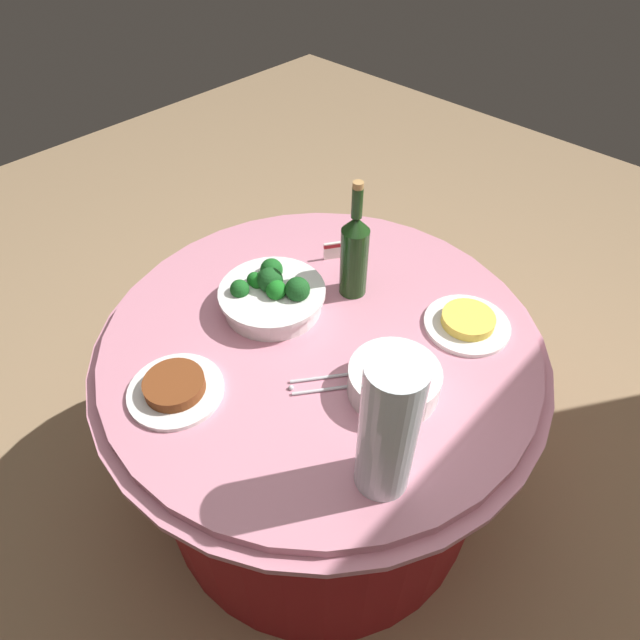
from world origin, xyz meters
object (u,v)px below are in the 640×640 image
at_px(broccoli_bowl, 272,294).
at_px(wine_bottle, 354,253).
at_px(label_placard_front, 332,250).
at_px(plate_stack, 394,381).
at_px(food_plate_fried_egg, 467,322).
at_px(food_plate_stir_fry, 175,388).
at_px(decorative_fruit_vase, 388,432).
at_px(serving_tongs, 322,384).

xyz_separation_m(broccoli_bowl, wine_bottle, (-0.19, 0.11, 0.09)).
distance_m(wine_bottle, label_placard_front, 0.18).
distance_m(plate_stack, food_plate_fried_egg, 0.30).
height_order(food_plate_stir_fry, food_plate_fried_egg, food_plate_stir_fry).
bearing_deg(plate_stack, food_plate_stir_fry, -45.68).
relative_size(decorative_fruit_vase, serving_tongs, 2.20).
xyz_separation_m(food_plate_stir_fry, food_plate_fried_egg, (-0.64, 0.36, -0.00)).
height_order(decorative_fruit_vase, food_plate_fried_egg, decorative_fruit_vase).
relative_size(serving_tongs, food_plate_stir_fry, 0.70).
bearing_deg(wine_bottle, label_placard_front, -115.92).
bearing_deg(plate_stack, decorative_fruit_vase, 32.36).
relative_size(decorative_fruit_vase, food_plate_stir_fry, 1.55).
bearing_deg(serving_tongs, broccoli_bowl, -110.31).
bearing_deg(food_plate_stir_fry, serving_tongs, 137.41).
bearing_deg(label_placard_front, serving_tongs, 40.02).
bearing_deg(food_plate_fried_egg, broccoli_bowl, -54.76).
distance_m(broccoli_bowl, food_plate_stir_fry, 0.35).
bearing_deg(wine_bottle, food_plate_fried_egg, 107.95).
distance_m(broccoli_bowl, plate_stack, 0.41).
bearing_deg(serving_tongs, decorative_fruit_vase, 70.24).
bearing_deg(wine_bottle, broccoli_bowl, -29.63).
distance_m(plate_stack, food_plate_stir_fry, 0.50).
height_order(wine_bottle, serving_tongs, wine_bottle).
bearing_deg(decorative_fruit_vase, food_plate_stir_fry, -71.66).
bearing_deg(serving_tongs, plate_stack, 127.95).
xyz_separation_m(decorative_fruit_vase, food_plate_fried_egg, (-0.49, -0.11, -0.15)).
bearing_deg(label_placard_front, broccoli_bowl, 6.11).
distance_m(wine_bottle, serving_tongs, 0.36).
xyz_separation_m(wine_bottle, decorative_fruit_vase, (0.39, 0.42, 0.03)).
distance_m(food_plate_stir_fry, food_plate_fried_egg, 0.74).
height_order(broccoli_bowl, plate_stack, broccoli_bowl).
height_order(food_plate_stir_fry, label_placard_front, label_placard_front).
xyz_separation_m(broccoli_bowl, food_plate_fried_egg, (-0.29, 0.41, -0.03)).
distance_m(wine_bottle, food_plate_stir_fry, 0.56).
bearing_deg(wine_bottle, serving_tongs, 29.42).
xyz_separation_m(decorative_fruit_vase, food_plate_stir_fry, (0.16, -0.48, -0.14)).
bearing_deg(label_placard_front, food_plate_fried_egg, 94.02).
distance_m(plate_stack, wine_bottle, 0.37).
bearing_deg(serving_tongs, wine_bottle, -150.58).
bearing_deg(broccoli_bowl, decorative_fruit_vase, 69.95).
height_order(decorative_fruit_vase, label_placard_front, decorative_fruit_vase).
height_order(wine_bottle, decorative_fruit_vase, decorative_fruit_vase).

